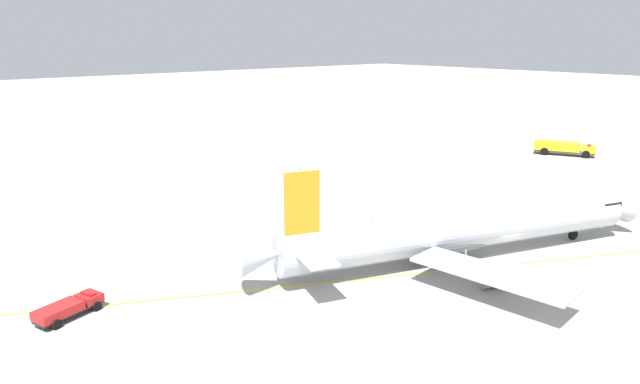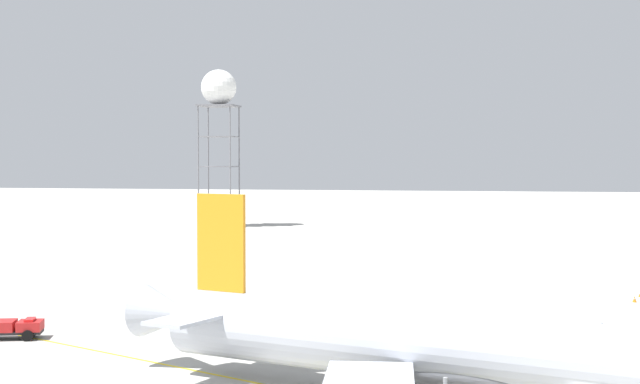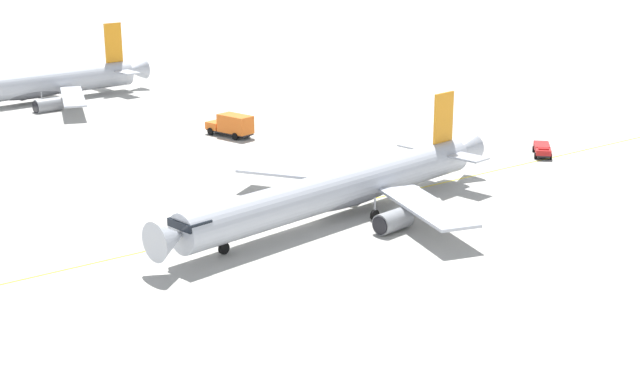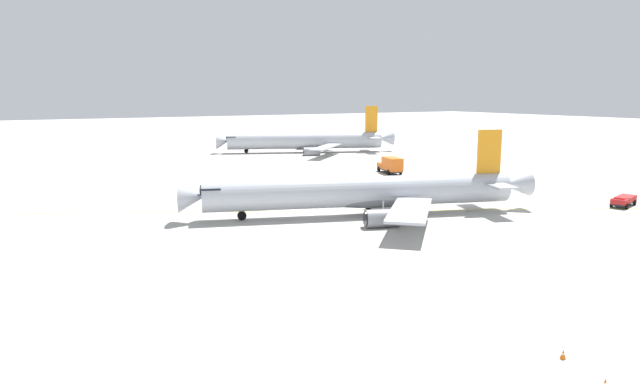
{
  "view_description": "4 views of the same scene",
  "coord_description": "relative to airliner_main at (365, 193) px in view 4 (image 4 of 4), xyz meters",
  "views": [
    {
      "loc": [
        49.36,
        27.99,
        21.43
      ],
      "look_at": [
        9.1,
        -18.81,
        4.65
      ],
      "focal_mm": 32.22,
      "sensor_mm": 36.0,
      "label": 1
    },
    {
      "loc": [
        4.42,
        41.78,
        12.49
      ],
      "look_at": [
        21.28,
        -47.4,
        9.04
      ],
      "focal_mm": 52.07,
      "sensor_mm": 36.0,
      "label": 2
    },
    {
      "loc": [
        -73.62,
        -39.52,
        28.45
      ],
      "look_at": [
        4.04,
        -1.37,
        2.29
      ],
      "focal_mm": 50.6,
      "sensor_mm": 36.0,
      "label": 3
    },
    {
      "loc": [
        -34.19,
        -60.16,
        14.89
      ],
      "look_at": [
        0.07,
        0.2,
        2.68
      ],
      "focal_mm": 31.54,
      "sensor_mm": 36.0,
      "label": 4
    }
  ],
  "objects": [
    {
      "name": "catering_truck_truck",
      "position": [
        24.83,
        27.95,
        -1.12
      ],
      "size": [
        4.07,
        7.53,
        3.1
      ],
      "rotation": [
        0.0,
        0.0,
        1.33
      ],
      "color": "#232326",
      "rests_on": "ground_plane"
    },
    {
      "name": "airliner_main",
      "position": [
        0.0,
        0.0,
        0.0
      ],
      "size": [
        43.26,
        29.76,
        10.39
      ],
      "rotation": [
        0.0,
        0.0,
        2.82
      ],
      "color": "#B2B7C1",
      "rests_on": "ground_plane"
    },
    {
      "name": "safety_cone_mid",
      "position": [
        -12.66,
        -40.66,
        -2.5
      ],
      "size": [
        0.36,
        0.36,
        0.55
      ],
      "color": "orange",
      "rests_on": "ground_plane"
    },
    {
      "name": "taxiway_centreline",
      "position": [
        -3.55,
        4.71,
        -2.77
      ],
      "size": [
        128.3,
        66.03,
        0.01
      ],
      "rotation": [
        0.0,
        0.0,
        2.67
      ],
      "color": "yellow",
      "rests_on": "ground_plane"
    },
    {
      "name": "ground_plane",
      "position": [
        -4.26,
        3.62,
        -2.78
      ],
      "size": [
        600.0,
        600.0,
        0.0
      ],
      "primitive_type": "plane",
      "color": "#ADAAA3"
    },
    {
      "name": "safety_cone_near",
      "position": [
        -11.7,
        -37.44,
        -2.5
      ],
      "size": [
        0.36,
        0.36,
        0.55
      ],
      "color": "orange",
      "rests_on": "ground_plane"
    },
    {
      "name": "airliner_secondary",
      "position": [
        29.59,
        70.05,
        0.01
      ],
      "size": [
        43.65,
        34.74,
        12.02
      ],
      "rotation": [
        0.0,
        0.0,
        2.76
      ],
      "color": "#B2B7C1",
      "rests_on": "ground_plane"
    },
    {
      "name": "ops_pickup_truck",
      "position": [
        33.29,
        -12.5,
        -1.97
      ],
      "size": [
        5.64,
        3.33,
        1.41
      ],
      "rotation": [
        0.0,
        0.0,
        3.44
      ],
      "color": "#232326",
      "rests_on": "ground_plane"
    }
  ]
}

